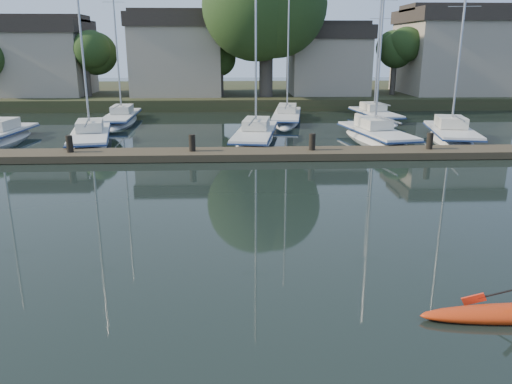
{
  "coord_description": "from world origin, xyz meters",
  "views": [
    {
      "loc": [
        -0.92,
        -10.54,
        5.42
      ],
      "look_at": [
        -0.28,
        3.81,
        1.2
      ],
      "focal_mm": 35.0,
      "sensor_mm": 36.0,
      "label": 1
    }
  ],
  "objects_px": {
    "sailboat_3": "(376,144)",
    "sailboat_4": "(450,143)",
    "dock": "(252,154)",
    "sailboat_5": "(122,124)",
    "sailboat_1": "(91,146)",
    "sailboat_7": "(374,122)",
    "sailboat_6": "(287,123)",
    "sailboat_2": "(255,144)"
  },
  "relations": [
    {
      "from": "sailboat_3",
      "to": "sailboat_4",
      "type": "xyz_separation_m",
      "value": [
        4.52,
        -0.07,
        -0.01
      ]
    },
    {
      "from": "sailboat_3",
      "to": "sailboat_4",
      "type": "bearing_deg",
      "value": -10.47
    },
    {
      "from": "dock",
      "to": "sailboat_5",
      "type": "xyz_separation_m",
      "value": [
        -9.22,
        12.73,
        -0.38
      ]
    },
    {
      "from": "sailboat_4",
      "to": "sailboat_1",
      "type": "bearing_deg",
      "value": -168.64
    },
    {
      "from": "dock",
      "to": "sailboat_7",
      "type": "height_order",
      "value": "sailboat_7"
    },
    {
      "from": "dock",
      "to": "sailboat_6",
      "type": "bearing_deg",
      "value": 76.58
    },
    {
      "from": "sailboat_3",
      "to": "sailboat_4",
      "type": "height_order",
      "value": "sailboat_3"
    },
    {
      "from": "dock",
      "to": "sailboat_3",
      "type": "xyz_separation_m",
      "value": [
        7.55,
        4.53,
        -0.41
      ]
    },
    {
      "from": "sailboat_3",
      "to": "sailboat_6",
      "type": "bearing_deg",
      "value": 108.67
    },
    {
      "from": "sailboat_2",
      "to": "sailboat_3",
      "type": "distance_m",
      "value": 7.2
    },
    {
      "from": "dock",
      "to": "sailboat_7",
      "type": "relative_size",
      "value": 2.67
    },
    {
      "from": "sailboat_4",
      "to": "sailboat_6",
      "type": "bearing_deg",
      "value": 148.39
    },
    {
      "from": "dock",
      "to": "sailboat_1",
      "type": "bearing_deg",
      "value": 154.17
    },
    {
      "from": "sailboat_4",
      "to": "sailboat_7",
      "type": "bearing_deg",
      "value": 115.06
    },
    {
      "from": "dock",
      "to": "sailboat_4",
      "type": "relative_size",
      "value": 2.58
    },
    {
      "from": "sailboat_1",
      "to": "sailboat_6",
      "type": "relative_size",
      "value": 0.95
    },
    {
      "from": "sailboat_4",
      "to": "sailboat_5",
      "type": "bearing_deg",
      "value": 170.18
    },
    {
      "from": "sailboat_1",
      "to": "sailboat_7",
      "type": "distance_m",
      "value": 21.12
    },
    {
      "from": "sailboat_5",
      "to": "sailboat_6",
      "type": "xyz_separation_m",
      "value": [
        12.28,
        0.13,
        0.0
      ]
    },
    {
      "from": "sailboat_6",
      "to": "sailboat_7",
      "type": "height_order",
      "value": "sailboat_6"
    },
    {
      "from": "sailboat_2",
      "to": "sailboat_7",
      "type": "height_order",
      "value": "sailboat_2"
    },
    {
      "from": "sailboat_4",
      "to": "sailboat_7",
      "type": "height_order",
      "value": "sailboat_4"
    },
    {
      "from": "sailboat_2",
      "to": "sailboat_7",
      "type": "bearing_deg",
      "value": 50.77
    },
    {
      "from": "dock",
      "to": "sailboat_7",
      "type": "distance_m",
      "value": 16.65
    },
    {
      "from": "sailboat_2",
      "to": "sailboat_4",
      "type": "distance_m",
      "value": 11.73
    },
    {
      "from": "sailboat_1",
      "to": "sailboat_3",
      "type": "xyz_separation_m",
      "value": [
        16.8,
        0.06,
        -0.01
      ]
    },
    {
      "from": "sailboat_7",
      "to": "sailboat_5",
      "type": "bearing_deg",
      "value": 175.47
    },
    {
      "from": "sailboat_3",
      "to": "sailboat_4",
      "type": "distance_m",
      "value": 4.52
    },
    {
      "from": "sailboat_1",
      "to": "sailboat_7",
      "type": "bearing_deg",
      "value": 13.17
    },
    {
      "from": "sailboat_1",
      "to": "sailboat_5",
      "type": "bearing_deg",
      "value": 78.03
    },
    {
      "from": "sailboat_3",
      "to": "sailboat_7",
      "type": "xyz_separation_m",
      "value": [
        2.36,
        8.84,
        0.01
      ]
    },
    {
      "from": "sailboat_7",
      "to": "sailboat_2",
      "type": "bearing_deg",
      "value": -144.5
    },
    {
      "from": "sailboat_5",
      "to": "sailboat_7",
      "type": "height_order",
      "value": "sailboat_5"
    },
    {
      "from": "dock",
      "to": "sailboat_2",
      "type": "bearing_deg",
      "value": 85.79
    },
    {
      "from": "sailboat_2",
      "to": "sailboat_5",
      "type": "xyz_separation_m",
      "value": [
        -9.57,
        7.95,
        0.01
      ]
    },
    {
      "from": "sailboat_5",
      "to": "sailboat_6",
      "type": "height_order",
      "value": "sailboat_6"
    },
    {
      "from": "sailboat_1",
      "to": "sailboat_6",
      "type": "height_order",
      "value": "sailboat_6"
    },
    {
      "from": "sailboat_1",
      "to": "sailboat_2",
      "type": "xyz_separation_m",
      "value": [
        9.6,
        0.3,
        0.0
      ]
    },
    {
      "from": "sailboat_1",
      "to": "sailboat_4",
      "type": "distance_m",
      "value": 21.32
    },
    {
      "from": "sailboat_5",
      "to": "sailboat_6",
      "type": "distance_m",
      "value": 12.29
    },
    {
      "from": "sailboat_4",
      "to": "sailboat_5",
      "type": "xyz_separation_m",
      "value": [
        -21.29,
        8.26,
        0.03
      ]
    },
    {
      "from": "sailboat_7",
      "to": "sailboat_4",
      "type": "bearing_deg",
      "value": -82.79
    }
  ]
}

